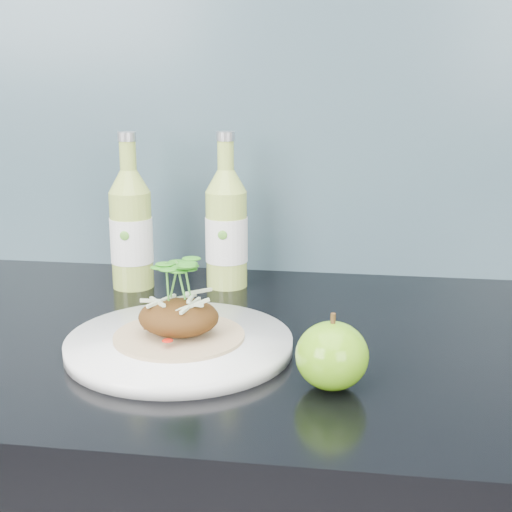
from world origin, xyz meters
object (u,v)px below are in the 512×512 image
object	(u,v)px
cider_bottle_left	(131,230)
cider_bottle_right	(226,229)
green_apple	(332,356)
dinner_plate	(179,344)

from	to	relation	value
cider_bottle_left	cider_bottle_right	world-z (taller)	same
green_apple	cider_bottle_left	size ratio (longest dim) A/B	0.41
green_apple	cider_bottle_left	xyz separation A→B (m)	(-0.31, 0.31, 0.05)
dinner_plate	cider_bottle_left	xyz separation A→B (m)	(-0.13, 0.23, 0.08)
dinner_plate	cider_bottle_right	distance (m)	0.27
green_apple	cider_bottle_left	world-z (taller)	cider_bottle_left
cider_bottle_right	cider_bottle_left	bearing A→B (deg)	174.99
dinner_plate	cider_bottle_left	world-z (taller)	cider_bottle_left
dinner_plate	cider_bottle_right	size ratio (longest dim) A/B	1.45
dinner_plate	green_apple	distance (m)	0.19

